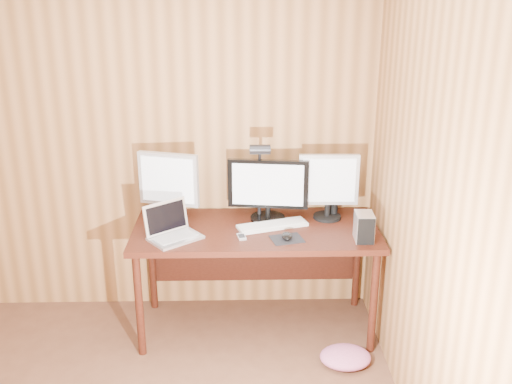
{
  "coord_description": "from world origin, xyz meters",
  "views": [
    {
      "loc": [
        0.85,
        -1.96,
        2.31
      ],
      "look_at": [
        0.93,
        1.58,
        1.02
      ],
      "focal_mm": 42.0,
      "sensor_mm": 36.0,
      "label": 1
    }
  ],
  "objects_px": {
    "keyboard": "(272,225)",
    "monitor_center": "(268,189)",
    "desk": "(256,240)",
    "hard_drive": "(364,227)",
    "speaker": "(334,207)",
    "phone": "(242,237)",
    "monitor_left": "(169,184)",
    "laptop": "(171,229)",
    "mouse": "(287,236)",
    "desk_lamp": "(260,170)",
    "monitor_right": "(328,185)"
  },
  "relations": [
    {
      "from": "keyboard",
      "to": "monitor_center",
      "type": "bearing_deg",
      "value": 83.16
    },
    {
      "from": "desk",
      "to": "hard_drive",
      "type": "bearing_deg",
      "value": -22.1
    },
    {
      "from": "speaker",
      "to": "desk",
      "type": "bearing_deg",
      "value": -166.2
    },
    {
      "from": "phone",
      "to": "speaker",
      "type": "relative_size",
      "value": 0.83
    },
    {
      "from": "monitor_left",
      "to": "phone",
      "type": "bearing_deg",
      "value": -17.5
    },
    {
      "from": "keyboard",
      "to": "phone",
      "type": "height_order",
      "value": "keyboard"
    },
    {
      "from": "desk",
      "to": "monitor_left",
      "type": "relative_size",
      "value": 3.45
    },
    {
      "from": "laptop",
      "to": "mouse",
      "type": "height_order",
      "value": "laptop"
    },
    {
      "from": "monitor_left",
      "to": "keyboard",
      "type": "xyz_separation_m",
      "value": [
        0.68,
        -0.15,
        -0.24
      ]
    },
    {
      "from": "monitor_center",
      "to": "laptop",
      "type": "xyz_separation_m",
      "value": [
        -0.62,
        -0.28,
        -0.16
      ]
    },
    {
      "from": "desk",
      "to": "keyboard",
      "type": "xyz_separation_m",
      "value": [
        0.11,
        -0.05,
        0.13
      ]
    },
    {
      "from": "speaker",
      "to": "desk_lamp",
      "type": "xyz_separation_m",
      "value": [
        -0.51,
        -0.08,
        0.3
      ]
    },
    {
      "from": "mouse",
      "to": "phone",
      "type": "relative_size",
      "value": 1.07
    },
    {
      "from": "desk",
      "to": "monitor_center",
      "type": "height_order",
      "value": "monitor_center"
    },
    {
      "from": "monitor_right",
      "to": "hard_drive",
      "type": "bearing_deg",
      "value": -62.13
    },
    {
      "from": "hard_drive",
      "to": "monitor_left",
      "type": "bearing_deg",
      "value": 165.2
    },
    {
      "from": "hard_drive",
      "to": "mouse",
      "type": "bearing_deg",
      "value": 179.17
    },
    {
      "from": "speaker",
      "to": "desk_lamp",
      "type": "relative_size",
      "value": 0.21
    },
    {
      "from": "mouse",
      "to": "desk_lamp",
      "type": "relative_size",
      "value": 0.19
    },
    {
      "from": "monitor_right",
      "to": "hard_drive",
      "type": "xyz_separation_m",
      "value": [
        0.18,
        -0.36,
        -0.15
      ]
    },
    {
      "from": "desk",
      "to": "laptop",
      "type": "height_order",
      "value": "laptop"
    },
    {
      "from": "desk",
      "to": "speaker",
      "type": "height_order",
      "value": "speaker"
    },
    {
      "from": "phone",
      "to": "monitor_right",
      "type": "bearing_deg",
      "value": 16.81
    },
    {
      "from": "monitor_center",
      "to": "keyboard",
      "type": "bearing_deg",
      "value": -71.65
    },
    {
      "from": "desk",
      "to": "monitor_left",
      "type": "xyz_separation_m",
      "value": [
        -0.57,
        0.1,
        0.37
      ]
    },
    {
      "from": "monitor_right",
      "to": "laptop",
      "type": "relative_size",
      "value": 1.17
    },
    {
      "from": "speaker",
      "to": "mouse",
      "type": "bearing_deg",
      "value": -132.44
    },
    {
      "from": "monitor_right",
      "to": "desk",
      "type": "bearing_deg",
      "value": -168.44
    },
    {
      "from": "hard_drive",
      "to": "speaker",
      "type": "xyz_separation_m",
      "value": [
        -0.13,
        0.4,
        -0.03
      ]
    },
    {
      "from": "phone",
      "to": "speaker",
      "type": "xyz_separation_m",
      "value": [
        0.63,
        0.35,
        0.06
      ]
    },
    {
      "from": "desk",
      "to": "monitor_center",
      "type": "bearing_deg",
      "value": 41.73
    },
    {
      "from": "mouse",
      "to": "desk_lamp",
      "type": "xyz_separation_m",
      "value": [
        -0.16,
        0.3,
        0.34
      ]
    },
    {
      "from": "desk",
      "to": "mouse",
      "type": "relative_size",
      "value": 14.66
    },
    {
      "from": "laptop",
      "to": "monitor_center",
      "type": "bearing_deg",
      "value": -14.17
    },
    {
      "from": "laptop",
      "to": "desk_lamp",
      "type": "relative_size",
      "value": 0.66
    },
    {
      "from": "monitor_right",
      "to": "phone",
      "type": "relative_size",
      "value": 4.4
    },
    {
      "from": "keyboard",
      "to": "phone",
      "type": "relative_size",
      "value": 4.71
    },
    {
      "from": "laptop",
      "to": "desk_lamp",
      "type": "height_order",
      "value": "desk_lamp"
    },
    {
      "from": "monitor_right",
      "to": "laptop",
      "type": "bearing_deg",
      "value": -162.86
    },
    {
      "from": "laptop",
      "to": "speaker",
      "type": "height_order",
      "value": "laptop"
    },
    {
      "from": "mouse",
      "to": "hard_drive",
      "type": "xyz_separation_m",
      "value": [
        0.48,
        -0.02,
        0.07
      ]
    },
    {
      "from": "monitor_right",
      "to": "desk_lamp",
      "type": "height_order",
      "value": "desk_lamp"
    },
    {
      "from": "monitor_right",
      "to": "keyboard",
      "type": "bearing_deg",
      "value": -158.5
    },
    {
      "from": "keyboard",
      "to": "phone",
      "type": "distance_m",
      "value": 0.26
    },
    {
      "from": "keyboard",
      "to": "speaker",
      "type": "distance_m",
      "value": 0.47
    },
    {
      "from": "monitor_center",
      "to": "mouse",
      "type": "xyz_separation_m",
      "value": [
        0.11,
        -0.33,
        -0.19
      ]
    },
    {
      "from": "monitor_center",
      "to": "desk_lamp",
      "type": "bearing_deg",
      "value": -152.25
    },
    {
      "from": "desk_lamp",
      "to": "monitor_center",
      "type": "bearing_deg",
      "value": 6.15
    },
    {
      "from": "mouse",
      "to": "phone",
      "type": "xyz_separation_m",
      "value": [
        -0.28,
        0.03,
        -0.02
      ]
    },
    {
      "from": "monitor_left",
      "to": "phone",
      "type": "xyz_separation_m",
      "value": [
        0.48,
        -0.31,
        -0.24
      ]
    }
  ]
}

